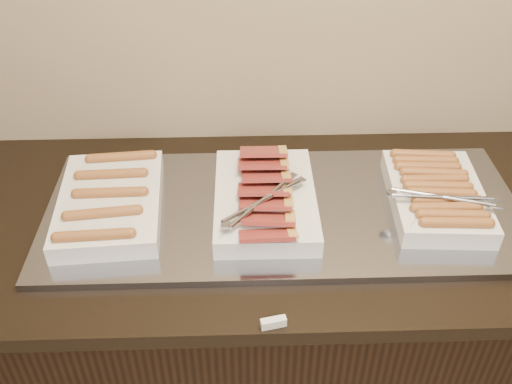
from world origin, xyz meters
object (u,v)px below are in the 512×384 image
dish_right (437,194)px  counter (269,326)px  dish_center (265,198)px  dish_left (110,202)px  warming_tray (284,210)px

dish_right → counter: bearing=-177.1°
counter → dish_center: 0.50m
dish_left → dish_right: dish_right is taller
dish_center → dish_right: dish_center is taller
dish_left → dish_center: bearing=-4.4°
dish_left → dish_center: 0.38m
dish_left → warming_tray: bearing=-3.8°
warming_tray → dish_right: size_ratio=3.42×
dish_center → dish_right: (0.43, -0.00, 0.00)m
counter → dish_left: bearing=180.0°
dish_center → dish_right: 0.43m
dish_left → dish_center: dish_center is taller
counter → dish_right: (0.41, -0.00, 0.50)m
dish_right → dish_center: bearing=-176.6°
warming_tray → dish_left: dish_left is taller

